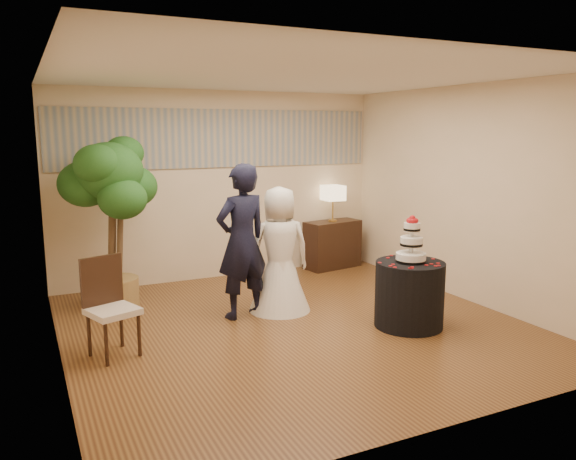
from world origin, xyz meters
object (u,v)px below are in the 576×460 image
console (332,244)px  side_chair (113,308)px  ficus_tree (112,222)px  bride (279,249)px  cake_table (409,294)px  groom (242,242)px  wedding_cake (412,239)px  table_lamp (333,203)px

console → side_chair: bearing=-159.1°
console → ficus_tree: bearing=-179.6°
bride → cake_table: bride is taller
groom → console: groom is taller
console → side_chair: side_chair is taller
bride → cake_table: bearing=141.6°
wedding_cake → console: bearing=77.5°
groom → console: 2.83m
groom → console: size_ratio=2.00×
cake_table → bride: bearing=132.7°
console → table_lamp: table_lamp is taller
groom → ficus_tree: bearing=-49.8°
cake_table → table_lamp: (0.63, 2.82, 0.68)m
cake_table → console: bearing=77.5°
bride → wedding_cake: bride is taller
wedding_cake → side_chair: 3.27m
cake_table → wedding_cake: 0.64m
console → side_chair: (-3.80, -2.25, 0.11)m
bride → side_chair: size_ratio=1.57×
wedding_cake → side_chair: size_ratio=0.54×
table_lamp → side_chair: table_lamp is taller
wedding_cake → table_lamp: size_ratio=0.92×
bride → side_chair: bearing=25.0°
wedding_cake → table_lamp: bearing=77.5°
bride → ficus_tree: 2.12m
ficus_tree → wedding_cake: bearing=-37.0°
bride → wedding_cake: 1.62m
groom → bride: 0.53m
bride → wedding_cake: size_ratio=2.91×
console → table_lamp: size_ratio=1.59×
groom → ficus_tree: (-1.32, 1.05, 0.18)m
groom → cake_table: size_ratio=2.37×
groom → bride: bearing=172.7°
bride → table_lamp: bride is taller
bride → ficus_tree: ficus_tree is taller
cake_table → table_lamp: 2.97m
table_lamp → side_chair: size_ratio=0.59×
cake_table → wedding_cake: wedding_cake is taller
wedding_cake → table_lamp: (0.63, 2.82, 0.04)m
table_lamp → ficus_tree: ficus_tree is taller
cake_table → table_lamp: size_ratio=1.34×
cake_table → console: 2.89m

